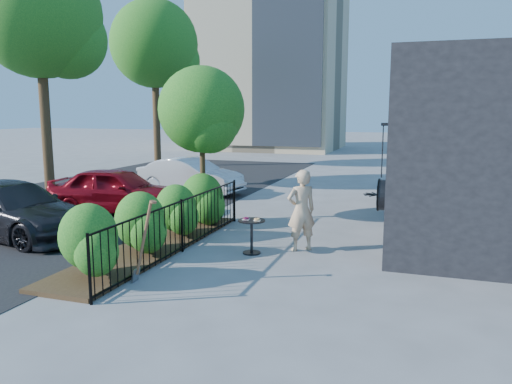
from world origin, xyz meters
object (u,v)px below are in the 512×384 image
(cafe_table, at_px, (252,230))
(street_tree_far, at_px, (155,49))
(street_tree_near, at_px, (40,23))
(car_silver, at_px, (190,176))
(car_darkgrey, at_px, (13,210))
(car_red, at_px, (117,190))
(woman, at_px, (301,210))
(patio_tree, at_px, (203,115))
(shovel, at_px, (142,246))

(cafe_table, bearing_deg, street_tree_far, 125.81)
(street_tree_near, xyz_separation_m, cafe_table, (9.83, -5.62, -5.44))
(car_silver, relative_size, car_darkgrey, 0.87)
(street_tree_near, height_order, car_darkgrey, street_tree_near)
(street_tree_far, distance_m, car_red, 13.14)
(street_tree_far, bearing_deg, street_tree_near, -90.00)
(cafe_table, xyz_separation_m, woman, (0.89, 0.54, 0.36))
(street_tree_far, bearing_deg, car_darkgrey, -73.42)
(woman, relative_size, car_darkgrey, 0.39)
(patio_tree, height_order, car_silver, patio_tree)
(cafe_table, bearing_deg, woman, 31.33)
(patio_tree, relative_size, woman, 2.33)
(shovel, bearing_deg, car_darkgrey, 157.96)
(street_tree_far, xyz_separation_m, woman, (10.72, -13.08, -5.07))
(car_silver, bearing_deg, cafe_table, -136.18)
(street_tree_far, height_order, car_red, street_tree_far)
(street_tree_far, bearing_deg, car_red, -65.92)
(cafe_table, relative_size, shovel, 0.51)
(street_tree_near, xyz_separation_m, street_tree_far, (0.00, 8.00, 0.00))
(street_tree_far, xyz_separation_m, cafe_table, (9.83, -13.62, -5.44))
(cafe_table, distance_m, car_darkgrey, 5.66)
(street_tree_near, height_order, shovel, street_tree_near)
(shovel, relative_size, car_darkgrey, 0.34)
(patio_tree, xyz_separation_m, car_silver, (-2.31, 3.91, -2.14))
(woman, height_order, car_silver, woman)
(street_tree_near, height_order, car_red, street_tree_near)
(patio_tree, bearing_deg, street_tree_far, 124.51)
(patio_tree, relative_size, street_tree_far, 0.48)
(street_tree_far, distance_m, car_silver, 10.50)
(car_darkgrey, bearing_deg, car_silver, -0.24)
(cafe_table, height_order, woman, woman)
(street_tree_far, xyz_separation_m, shovel, (8.68, -15.87, -5.27))
(car_darkgrey, bearing_deg, street_tree_far, 26.41)
(woman, relative_size, car_silver, 0.45)
(car_darkgrey, bearing_deg, cafe_table, -75.81)
(patio_tree, distance_m, street_tree_near, 8.92)
(street_tree_far, relative_size, car_silver, 2.20)
(street_tree_near, height_order, cafe_table, street_tree_near)
(street_tree_near, distance_m, car_red, 7.80)
(cafe_table, relative_size, car_darkgrey, 0.17)
(street_tree_far, bearing_deg, car_silver, -53.55)
(patio_tree, height_order, car_darkgrey, patio_tree)
(street_tree_far, relative_size, car_darkgrey, 1.91)
(shovel, distance_m, car_silver, 9.19)
(cafe_table, relative_size, car_silver, 0.20)
(cafe_table, distance_m, shovel, 2.53)
(cafe_table, height_order, car_silver, car_silver)
(woman, height_order, car_darkgrey, woman)
(car_silver, bearing_deg, car_red, -178.50)
(street_tree_far, height_order, woman, street_tree_far)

